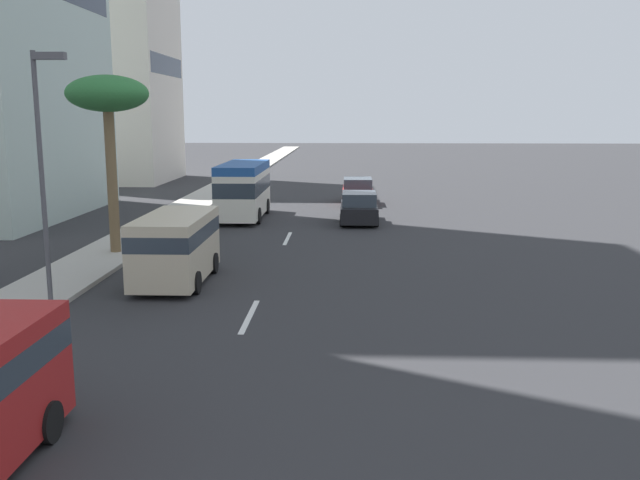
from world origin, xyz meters
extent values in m
plane|color=#2D2D30|center=(31.50, 0.00, 0.00)|extent=(198.00, 198.00, 0.00)
cube|color=#B2ADA3|center=(31.50, 6.82, 0.07)|extent=(162.00, 2.58, 0.15)
cube|color=silver|center=(14.25, 0.00, 0.01)|extent=(3.20, 0.16, 0.01)
cube|color=silver|center=(26.36, 0.00, 0.01)|extent=(3.20, 0.16, 0.01)
cube|color=silver|center=(32.33, 2.86, 1.37)|extent=(6.49, 2.10, 2.29)
cube|color=#1E4C93|center=(32.33, 2.86, 2.74)|extent=(6.49, 2.10, 0.44)
cube|color=#28333D|center=(32.33, 2.86, 1.81)|extent=(6.50, 2.11, 0.76)
cylinder|color=black|center=(30.45, 1.86, 0.42)|extent=(0.84, 0.26, 0.84)
cylinder|color=black|center=(30.45, 3.86, 0.42)|extent=(0.84, 0.26, 0.84)
cylinder|color=black|center=(34.21, 1.86, 0.42)|extent=(0.84, 0.26, 0.84)
cylinder|color=black|center=(34.21, 3.86, 0.42)|extent=(0.84, 0.26, 0.84)
cube|color=#A51E1E|center=(38.80, -3.31, 0.57)|extent=(4.43, 1.87, 0.79)
cube|color=#38424C|center=(38.58, -3.31, 1.29)|extent=(2.44, 1.72, 0.65)
cylinder|color=black|center=(40.17, -2.45, 0.32)|extent=(0.64, 0.22, 0.64)
cylinder|color=black|center=(40.17, -4.17, 0.32)|extent=(0.64, 0.22, 0.64)
cylinder|color=black|center=(37.43, -2.45, 0.32)|extent=(0.64, 0.22, 0.64)
cylinder|color=black|center=(37.43, -4.17, 0.32)|extent=(0.64, 0.22, 0.64)
cylinder|color=black|center=(6.76, 2.36, 0.36)|extent=(0.72, 0.24, 0.72)
cube|color=black|center=(31.11, -3.28, 0.57)|extent=(4.15, 1.85, 0.78)
cube|color=#38424C|center=(30.90, -3.28, 1.27)|extent=(2.28, 1.70, 0.64)
cylinder|color=black|center=(32.40, -2.43, 0.32)|extent=(0.64, 0.22, 0.64)
cylinder|color=black|center=(32.40, -4.13, 0.32)|extent=(0.64, 0.22, 0.64)
cylinder|color=black|center=(29.82, -2.43, 0.32)|extent=(0.64, 0.22, 0.64)
cylinder|color=black|center=(29.82, -4.13, 0.32)|extent=(0.64, 0.22, 0.64)
cube|color=beige|center=(18.03, 2.96, 1.23)|extent=(4.78, 2.00, 2.07)
cube|color=#2D3842|center=(18.03, 2.96, 1.69)|extent=(4.79, 2.00, 0.50)
cylinder|color=black|center=(16.60, 2.01, 0.36)|extent=(0.72, 0.24, 0.72)
cylinder|color=black|center=(16.60, 3.90, 0.36)|extent=(0.72, 0.24, 0.72)
cylinder|color=black|center=(19.47, 2.01, 0.36)|extent=(0.72, 0.24, 0.72)
cylinder|color=black|center=(19.47, 3.90, 0.36)|extent=(0.72, 0.24, 0.72)
cylinder|color=brown|center=(22.40, 6.48, 2.99)|extent=(0.40, 0.40, 5.67)
ellipsoid|color=#2D7238|center=(22.40, 6.48, 6.29)|extent=(3.10, 3.10, 1.40)
cylinder|color=#4C4C51|center=(15.05, 5.93, 3.69)|extent=(0.14, 0.14, 7.07)
cube|color=#4C4C51|center=(15.05, 5.48, 7.07)|extent=(0.24, 0.90, 0.20)
cube|color=#2D3847|center=(53.11, 12.14, 9.41)|extent=(9.58, 0.08, 1.57)
camera|label=1|loc=(-3.95, -2.69, 5.50)|focal=38.58mm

